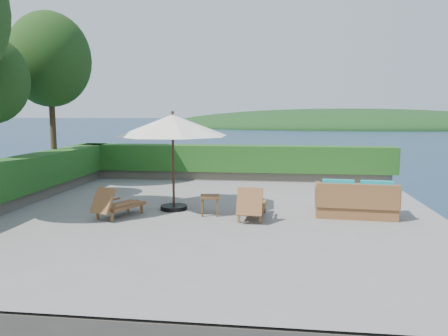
# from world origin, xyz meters

# --- Properties ---
(ground) EXTENTS (12.00, 12.00, 0.00)m
(ground) POSITION_xyz_m (0.00, 0.00, 0.00)
(ground) COLOR gray
(ground) RESTS_ON ground
(foundation) EXTENTS (12.00, 12.00, 3.00)m
(foundation) POSITION_xyz_m (0.00, 0.00, -1.55)
(foundation) COLOR #4E473E
(foundation) RESTS_ON ocean
(ocean) EXTENTS (600.00, 600.00, 0.00)m
(ocean) POSITION_xyz_m (0.00, 0.00, -3.00)
(ocean) COLOR #153142
(ocean) RESTS_ON ground
(offshore_island) EXTENTS (126.00, 57.60, 12.60)m
(offshore_island) POSITION_xyz_m (25.00, 140.00, -3.00)
(offshore_island) COLOR #133316
(offshore_island) RESTS_ON ocean
(planter_wall_far) EXTENTS (12.00, 0.60, 0.36)m
(planter_wall_far) POSITION_xyz_m (0.00, 5.60, 0.18)
(planter_wall_far) COLOR #655F51
(planter_wall_far) RESTS_ON ground
(planter_wall_left) EXTENTS (0.60, 12.00, 0.36)m
(planter_wall_left) POSITION_xyz_m (-5.60, 0.00, 0.18)
(planter_wall_left) COLOR #655F51
(planter_wall_left) RESTS_ON ground
(hedge_far) EXTENTS (12.40, 0.90, 1.00)m
(hedge_far) POSITION_xyz_m (0.00, 5.60, 0.85)
(hedge_far) COLOR #1C4513
(hedge_far) RESTS_ON planter_wall_far
(hedge_left) EXTENTS (0.90, 12.40, 1.00)m
(hedge_left) POSITION_xyz_m (-5.60, 0.00, 0.85)
(hedge_left) COLOR #1C4513
(hedge_left) RESTS_ON planter_wall_left
(tree_far) EXTENTS (2.80, 2.80, 6.03)m
(tree_far) POSITION_xyz_m (-6.00, 3.20, 4.40)
(tree_far) COLOR #46321B
(tree_far) RESTS_ON ground
(patio_umbrella) EXTENTS (3.91, 3.91, 2.69)m
(patio_umbrella) POSITION_xyz_m (-1.02, 0.26, 2.28)
(patio_umbrella) COLOR black
(patio_umbrella) RESTS_ON ground
(lounge_left) EXTENTS (1.12, 1.54, 0.82)m
(lounge_left) POSITION_xyz_m (-2.25, -0.79, 0.34)
(lounge_left) COLOR brown
(lounge_left) RESTS_ON ground
(lounge_right) EXTENTS (0.73, 1.53, 0.86)m
(lounge_right) POSITION_xyz_m (1.16, -0.53, 0.36)
(lounge_right) COLOR brown
(lounge_right) RESTS_ON ground
(side_table) EXTENTS (0.54, 0.54, 0.52)m
(side_table) POSITION_xyz_m (0.06, -0.25, 0.42)
(side_table) COLOR brown
(side_table) RESTS_ON ground
(wicker_loveseat) EXTENTS (2.09, 1.17, 0.99)m
(wicker_loveseat) POSITION_xyz_m (3.78, 0.05, 0.38)
(wicker_loveseat) COLOR brown
(wicker_loveseat) RESTS_ON ground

